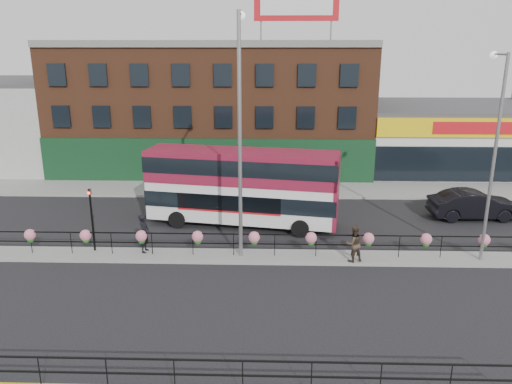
{
  "coord_description": "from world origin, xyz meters",
  "views": [
    {
      "loc": [
        0.76,
        -22.5,
        9.96
      ],
      "look_at": [
        0.0,
        3.0,
        2.5
      ],
      "focal_mm": 35.0,
      "sensor_mm": 36.0,
      "label": 1
    }
  ],
  "objects_px": {
    "pedestrian_a": "(144,233)",
    "lamp_column_east": "(494,141)",
    "lamp_column_west": "(240,117)",
    "car": "(474,205)",
    "double_decker_bus": "(243,180)",
    "pedestrian_b": "(354,244)"
  },
  "relations": [
    {
      "from": "pedestrian_a",
      "to": "lamp_column_east",
      "type": "height_order",
      "value": "lamp_column_east"
    },
    {
      "from": "lamp_column_west",
      "to": "car",
      "type": "bearing_deg",
      "value": 23.85
    },
    {
      "from": "pedestrian_a",
      "to": "lamp_column_east",
      "type": "relative_size",
      "value": 0.2
    },
    {
      "from": "car",
      "to": "lamp_column_east",
      "type": "xyz_separation_m",
      "value": [
        -2.1,
        -6.21,
        4.98
      ]
    },
    {
      "from": "double_decker_bus",
      "to": "pedestrian_b",
      "type": "height_order",
      "value": "double_decker_bus"
    },
    {
      "from": "lamp_column_east",
      "to": "pedestrian_b",
      "type": "bearing_deg",
      "value": -174.43
    },
    {
      "from": "pedestrian_a",
      "to": "pedestrian_b",
      "type": "distance_m",
      "value": 10.18
    },
    {
      "from": "double_decker_bus",
      "to": "lamp_column_east",
      "type": "distance_m",
      "value": 12.95
    },
    {
      "from": "double_decker_bus",
      "to": "pedestrian_b",
      "type": "distance_m",
      "value": 7.79
    },
    {
      "from": "car",
      "to": "pedestrian_a",
      "type": "distance_m",
      "value": 19.34
    },
    {
      "from": "pedestrian_a",
      "to": "lamp_column_west",
      "type": "height_order",
      "value": "lamp_column_west"
    },
    {
      "from": "car",
      "to": "lamp_column_west",
      "type": "relative_size",
      "value": 0.47
    },
    {
      "from": "car",
      "to": "pedestrian_b",
      "type": "height_order",
      "value": "pedestrian_b"
    },
    {
      "from": "lamp_column_west",
      "to": "lamp_column_east",
      "type": "relative_size",
      "value": 1.18
    },
    {
      "from": "lamp_column_west",
      "to": "pedestrian_a",
      "type": "bearing_deg",
      "value": 179.39
    },
    {
      "from": "car",
      "to": "pedestrian_b",
      "type": "bearing_deg",
      "value": 126.95
    },
    {
      "from": "lamp_column_west",
      "to": "lamp_column_east",
      "type": "bearing_deg",
      "value": -0.95
    },
    {
      "from": "pedestrian_b",
      "to": "lamp_column_west",
      "type": "height_order",
      "value": "lamp_column_west"
    },
    {
      "from": "double_decker_bus",
      "to": "lamp_column_west",
      "type": "distance_m",
      "value": 6.12
    },
    {
      "from": "double_decker_bus",
      "to": "car",
      "type": "relative_size",
      "value": 2.1
    },
    {
      "from": "car",
      "to": "lamp_column_east",
      "type": "relative_size",
      "value": 0.55
    },
    {
      "from": "lamp_column_east",
      "to": "pedestrian_a",
      "type": "bearing_deg",
      "value": 179.15
    }
  ]
}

